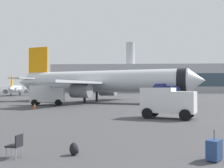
{
  "coord_description": "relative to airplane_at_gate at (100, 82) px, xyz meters",
  "views": [
    {
      "loc": [
        -0.31,
        -3.6,
        2.59
      ],
      "look_at": [
        -1.92,
        25.82,
        3.0
      ],
      "focal_mm": 42.63,
      "sensor_mm": 36.0,
      "label": 1
    }
  ],
  "objects": [
    {
      "name": "safety_cone_mid",
      "position": [
        -6.73,
        -14.17,
        -3.33
      ],
      "size": [
        0.44,
        0.44,
        0.67
      ],
      "color": "#F2590C",
      "rests_on": "ground"
    },
    {
      "name": "terminal_building",
      "position": [
        17.11,
        91.43,
        3.52
      ],
      "size": [
        99.71,
        19.52,
        26.13
      ],
      "color": "#B2B2B7",
      "rests_on": "ground"
    },
    {
      "name": "rolling_suitcase",
      "position": [
        7.81,
        -37.09,
        -3.27
      ],
      "size": [
        0.7,
        0.75,
        1.1
      ],
      "color": "navy",
      "rests_on": "ground"
    },
    {
      "name": "airplane_at_gate",
      "position": [
        0.0,
        0.0,
        0.0
      ],
      "size": [
        34.78,
        31.8,
        10.5
      ],
      "color": "silver",
      "rests_on": "ground"
    },
    {
      "name": "safety_cone_far",
      "position": [
        -8.94,
        -8.63,
        -3.29
      ],
      "size": [
        0.44,
        0.44,
        0.73
      ],
      "color": "#F2590C",
      "rests_on": "ground"
    },
    {
      "name": "airplane_taxiing",
      "position": [
        -32.1,
        39.93,
        -1.47
      ],
      "size": [
        19.18,
        21.06,
        6.26
      ],
      "color": "white",
      "rests_on": "ground"
    },
    {
      "name": "service_truck",
      "position": [
        -7.04,
        -7.99,
        -2.05
      ],
      "size": [
        5.05,
        3.07,
        2.9
      ],
      "color": "white",
      "rests_on": "ground"
    },
    {
      "name": "gate_chair",
      "position": [
        0.62,
        -37.1,
        -3.16
      ],
      "size": [
        0.55,
        0.55,
        0.86
      ],
      "color": "black",
      "rests_on": "ground"
    },
    {
      "name": "safety_cone_near",
      "position": [
        8.23,
        0.44,
        -3.27
      ],
      "size": [
        0.44,
        0.44,
        0.79
      ],
      "color": "#F2590C",
      "rests_on": "ground"
    },
    {
      "name": "fuel_truck",
      "position": [
        10.08,
        -4.37,
        -1.88
      ],
      "size": [
        5.8,
        6.06,
        3.2
      ],
      "color": "navy",
      "rests_on": "ground"
    },
    {
      "name": "cargo_van",
      "position": [
        8.17,
        -24.07,
        -2.21
      ],
      "size": [
        4.83,
        3.65,
        2.6
      ],
      "color": "white",
      "rests_on": "ground"
    },
    {
      "name": "traveller_backpack",
      "position": [
        2.69,
        -36.58,
        -3.42
      ],
      "size": [
        0.36,
        0.4,
        0.48
      ],
      "color": "black",
      "rests_on": "ground"
    }
  ]
}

